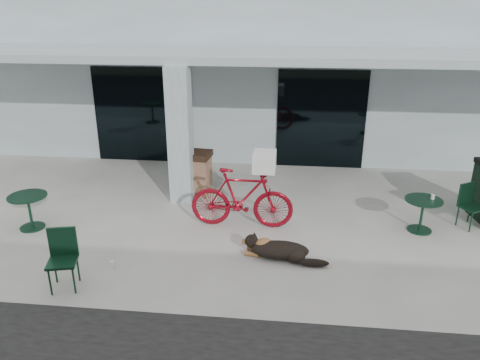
# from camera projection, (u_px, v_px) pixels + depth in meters

# --- Properties ---
(ground) EXTENTS (80.00, 80.00, 0.00)m
(ground) POSITION_uv_depth(u_px,v_px,m) (234.00, 251.00, 8.84)
(ground) COLOR beige
(ground) RESTS_ON ground
(building) EXTENTS (22.00, 7.00, 4.50)m
(building) POSITION_uv_depth(u_px,v_px,m) (264.00, 68.00, 15.89)
(building) COLOR silver
(building) RESTS_ON ground
(storefront_glass_left) EXTENTS (2.80, 0.06, 2.70)m
(storefront_glass_left) POSITION_uv_depth(u_px,v_px,m) (143.00, 115.00, 13.28)
(storefront_glass_left) COLOR black
(storefront_glass_left) RESTS_ON ground
(storefront_glass_right) EXTENTS (2.40, 0.06, 2.70)m
(storefront_glass_right) POSITION_uv_depth(u_px,v_px,m) (321.00, 120.00, 12.78)
(storefront_glass_right) COLOR black
(storefront_glass_right) RESTS_ON ground
(column) EXTENTS (0.50, 0.50, 3.12)m
(column) POSITION_uv_depth(u_px,v_px,m) (180.00, 135.00, 10.55)
(column) COLOR silver
(column) RESTS_ON ground
(overhang) EXTENTS (22.00, 2.80, 0.18)m
(overhang) POSITION_uv_depth(u_px,v_px,m) (252.00, 55.00, 11.00)
(overhang) COLOR silver
(overhang) RESTS_ON column
(bicycle) EXTENTS (2.11, 0.61, 1.27)m
(bicycle) POSITION_uv_depth(u_px,v_px,m) (242.00, 198.00, 9.56)
(bicycle) COLOR maroon
(bicycle) RESTS_ON ground
(laundry_basket) EXTENTS (0.45, 0.60, 0.36)m
(laundry_basket) POSITION_uv_depth(u_px,v_px,m) (264.00, 161.00, 9.22)
(laundry_basket) COLOR white
(laundry_basket) RESTS_ON bicycle
(dog) EXTENTS (1.26, 0.65, 0.40)m
(dog) POSITION_uv_depth(u_px,v_px,m) (280.00, 249.00, 8.49)
(dog) COLOR black
(dog) RESTS_ON ground
(cup_near_dog) EXTENTS (0.11, 0.11, 0.11)m
(cup_near_dog) POSITION_uv_depth(u_px,v_px,m) (112.00, 264.00, 8.29)
(cup_near_dog) COLOR white
(cup_near_dog) RESTS_ON ground
(cafe_table_near) EXTENTS (0.78, 0.78, 0.73)m
(cafe_table_near) POSITION_uv_depth(u_px,v_px,m) (30.00, 212.00, 9.58)
(cafe_table_near) COLOR #133825
(cafe_table_near) RESTS_ON ground
(cafe_chair_near) EXTENTS (0.56, 0.59, 1.01)m
(cafe_chair_near) POSITION_uv_depth(u_px,v_px,m) (62.00, 261.00, 7.53)
(cafe_chair_near) COLOR #133825
(cafe_chair_near) RESTS_ON ground
(cafe_table_far) EXTENTS (0.94, 0.94, 0.70)m
(cafe_table_far) POSITION_uv_depth(u_px,v_px,m) (422.00, 215.00, 9.47)
(cafe_table_far) COLOR #133825
(cafe_table_far) RESTS_ON ground
(cafe_chair_far_a) EXTENTS (0.59, 0.61, 0.92)m
(cafe_chair_far_a) POSITION_uv_depth(u_px,v_px,m) (472.00, 207.00, 9.58)
(cafe_chair_far_a) COLOR #133825
(cafe_chair_far_a) RESTS_ON ground
(cup_on_table) EXTENTS (0.09, 0.09, 0.10)m
(cup_on_table) POSITION_uv_depth(u_px,v_px,m) (433.00, 197.00, 9.35)
(cup_on_table) COLOR white
(cup_on_table) RESTS_ON cafe_table_far
(trash_receptacle) EXTENTS (0.68, 0.68, 1.05)m
(trash_receptacle) POSITION_uv_depth(u_px,v_px,m) (198.00, 173.00, 11.26)
(trash_receptacle) COLOR #8C6349
(trash_receptacle) RESTS_ON ground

